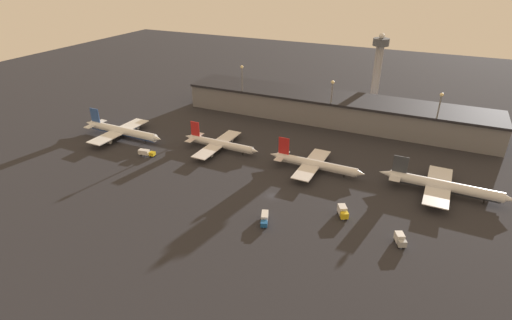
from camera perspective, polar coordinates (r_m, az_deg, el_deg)
The scene contains 14 objects.
ground at distance 151.75m, azimuth 2.22°, elevation -5.13°, with size 600.00×600.00×0.00m, color #26262B.
terminal_building at distance 223.35m, azimuth 10.92°, elevation 7.22°, with size 165.68×26.21×14.09m.
airplane_0 at distance 210.16m, azimuth -18.65°, elevation 3.93°, with size 48.70×35.10×12.71m.
airplane_1 at distance 187.17m, azimuth -5.21°, elevation 2.30°, with size 39.53×34.08×11.68m.
airplane_2 at distance 169.44m, azimuth 8.37°, elevation -0.59°, with size 41.90×30.29×12.43m.
airplane_3 at distance 166.60m, azimuth 25.12°, elevation -3.38°, with size 47.89×32.61×12.47m.
service_vehicle_0 at distance 134.95m, azimuth 19.89°, elevation -10.58°, with size 4.44×5.72×3.44m.
service_vehicle_1 at distance 187.63m, azimuth -15.41°, elevation 1.03°, with size 7.95×3.33×2.85m.
service_vehicle_2 at distance 142.67m, azimuth 12.28°, elevation -7.17°, with size 5.07×6.36×3.59m.
service_vehicle_3 at distance 136.67m, azimuth 1.23°, elevation -8.31°, with size 4.74×7.91×2.84m.
lamp_post_0 at distance 225.78m, azimuth -1.98°, elevation 10.75°, with size 1.80×1.80×28.38m.
lamp_post_1 at distance 209.23m, azimuth 10.71°, elevation 8.60°, with size 1.80×1.80×25.93m.
lamp_post_2 at distance 203.86m, azimuth 24.55°, elevation 6.14°, with size 1.80×1.80×26.09m.
control_tower at distance 246.44m, azimuth 17.01°, elevation 12.77°, with size 9.00×9.00×43.22m.
Camera 1 is at (48.65, -119.19, 80.34)m, focal length 28.00 mm.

